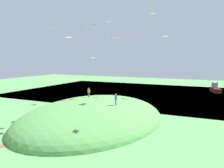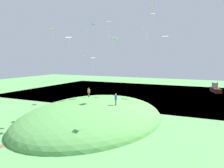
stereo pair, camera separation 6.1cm
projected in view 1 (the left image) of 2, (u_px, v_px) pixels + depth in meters
ground_plane at (109, 112)px, 46.85m from camera, size 160.00×160.00×0.00m
lake_water at (149, 94)px, 71.34m from camera, size 48.99×80.00×0.40m
grass_hill at (93, 121)px, 40.62m from camera, size 31.38×22.36×7.59m
boat_on_lake at (215, 89)px, 74.06m from camera, size 7.07×3.87×3.61m
person_watching_kites at (89, 91)px, 42.39m from camera, size 0.53×0.53×1.67m
person_with_child at (116, 98)px, 36.67m from camera, size 0.44×0.44×1.82m
kite_0 at (165, 37)px, 44.94m from camera, size 0.84×1.17×1.59m
kite_1 at (93, 24)px, 58.35m from camera, size 1.39×1.34×1.71m
kite_3 at (146, 28)px, 30.82m from camera, size 0.63×0.80×1.67m
kite_4 at (115, 39)px, 43.12m from camera, size 1.40×1.30×1.77m
kite_5 at (153, 14)px, 45.03m from camera, size 0.67×0.88×1.94m
kite_6 at (93, 59)px, 42.16m from camera, size 1.05×0.89×2.09m
kite_7 at (85, 51)px, 54.70m from camera, size 1.12×1.37×1.27m
kite_8 at (69, 38)px, 39.04m from camera, size 0.92×1.10×1.61m
kite_9 at (109, 22)px, 51.55m from camera, size 0.65×0.94×1.91m
kite_10 at (108, 32)px, 44.84m from camera, size 0.88×1.04×1.63m
kite_11 at (52, 30)px, 42.70m from camera, size 1.14×1.06×1.61m
kite_12 at (152, 4)px, 39.75m from camera, size 1.32×1.08×1.39m
kite_13 at (86, 24)px, 43.31m from camera, size 1.19×1.05×2.25m
mooring_post at (135, 109)px, 46.82m from camera, size 0.14×0.14×1.11m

